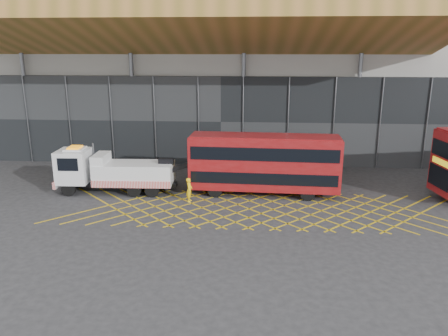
{
  "coord_description": "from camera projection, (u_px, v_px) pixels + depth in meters",
  "views": [
    {
      "loc": [
        5.11,
        -27.54,
        10.43
      ],
      "look_at": [
        3.0,
        1.5,
        2.4
      ],
      "focal_mm": 35.0,
      "sensor_mm": 36.0,
      "label": 1
    }
  ],
  "objects": [
    {
      "name": "worker",
      "position": [
        189.0,
        190.0,
        30.49
      ],
      "size": [
        0.44,
        0.65,
        1.71
      ],
      "primitive_type": "imported",
      "rotation": [
        0.0,
        0.0,
        1.51
      ],
      "color": "yellow",
      "rests_on": "ground_plane"
    },
    {
      "name": "bus_towed",
      "position": [
        264.0,
        162.0,
        31.64
      ],
      "size": [
        10.92,
        2.99,
        4.4
      ],
      "rotation": [
        0.0,
        0.0,
        -0.04
      ],
      "color": "maroon",
      "rests_on": "ground_plane"
    },
    {
      "name": "recovery_truck",
      "position": [
        111.0,
        171.0,
        32.26
      ],
      "size": [
        10.13,
        2.66,
        3.53
      ],
      "rotation": [
        0.0,
        0.0,
        0.03
      ],
      "color": "black",
      "rests_on": "ground_plane"
    },
    {
      "name": "ground_plane",
      "position": [
        178.0,
        207.0,
        29.61
      ],
      "size": [
        120.0,
        120.0,
        0.0
      ],
      "primitive_type": "plane",
      "color": "#262729"
    },
    {
      "name": "construction_building",
      "position": [
        225.0,
        63.0,
        44.78
      ],
      "size": [
        55.0,
        23.97,
        18.0
      ],
      "color": "gray",
      "rests_on": "ground_plane"
    },
    {
      "name": "road_markings",
      "position": [
        261.0,
        209.0,
        29.22
      ],
      "size": [
        27.96,
        7.16,
        0.01
      ],
      "color": "gold",
      "rests_on": "ground_plane"
    }
  ]
}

